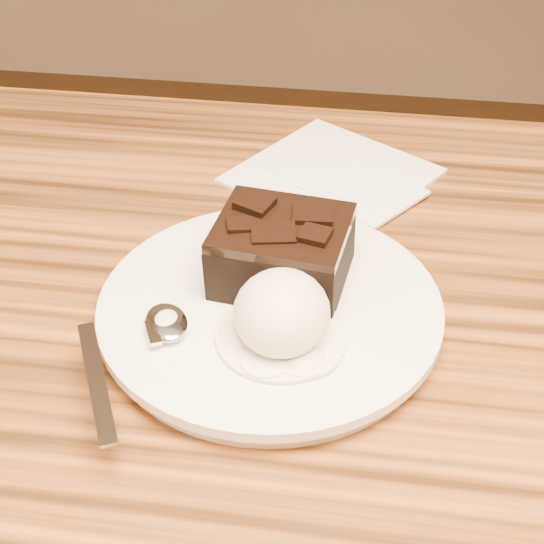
# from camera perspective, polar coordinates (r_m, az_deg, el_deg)

# --- Properties ---
(plate) EXTENTS (0.25, 0.25, 0.02)m
(plate) POSITION_cam_1_polar(r_m,az_deg,el_deg) (0.60, -0.14, -2.83)
(plate) COLOR white
(plate) RESTS_ON dining_table
(brownie) EXTENTS (0.10, 0.09, 0.04)m
(brownie) POSITION_cam_1_polar(r_m,az_deg,el_deg) (0.60, 0.68, 1.19)
(brownie) COLOR black
(brownie) RESTS_ON plate
(ice_cream_scoop) EXTENTS (0.06, 0.07, 0.05)m
(ice_cream_scoop) POSITION_cam_1_polar(r_m,az_deg,el_deg) (0.55, 0.66, -2.80)
(ice_cream_scoop) COLOR silver
(ice_cream_scoop) RESTS_ON plate
(melt_puddle) EXTENTS (0.09, 0.09, 0.00)m
(melt_puddle) POSITION_cam_1_polar(r_m,az_deg,el_deg) (0.56, 0.65, -4.45)
(melt_puddle) COLOR white
(melt_puddle) RESTS_ON plate
(spoon) EXTENTS (0.10, 0.16, 0.01)m
(spoon) POSITION_cam_1_polar(r_m,az_deg,el_deg) (0.57, -7.21, -3.56)
(spoon) COLOR silver
(spoon) RESTS_ON plate
(napkin) EXTENTS (0.21, 0.21, 0.01)m
(napkin) POSITION_cam_1_polar(r_m,az_deg,el_deg) (0.77, 4.12, 6.70)
(napkin) COLOR white
(napkin) RESTS_ON dining_table
(crumb_a) EXTENTS (0.01, 0.01, 0.00)m
(crumb_a) POSITION_cam_1_polar(r_m,az_deg,el_deg) (0.58, 1.11, -3.41)
(crumb_a) COLOR black
(crumb_a) RESTS_ON plate
(crumb_b) EXTENTS (0.01, 0.01, 0.00)m
(crumb_b) POSITION_cam_1_polar(r_m,az_deg,el_deg) (0.58, -1.88, -2.85)
(crumb_b) COLOR black
(crumb_b) RESTS_ON plate
(crumb_c) EXTENTS (0.01, 0.01, 0.00)m
(crumb_c) POSITION_cam_1_polar(r_m,az_deg,el_deg) (0.57, -1.21, -4.08)
(crumb_c) COLOR black
(crumb_c) RESTS_ON plate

